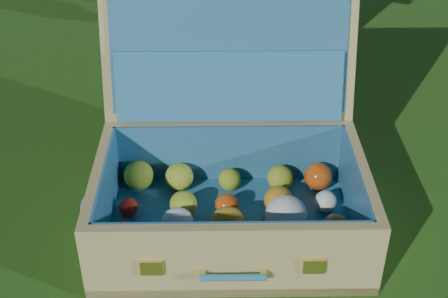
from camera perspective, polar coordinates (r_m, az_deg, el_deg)
ground at (r=1.68m, az=3.06°, el=-3.67°), size 60.00×60.00×0.00m
stray_ball at (r=1.59m, az=-11.58°, el=-5.22°), size 0.08×0.08×0.08m
suitcase at (r=1.51m, az=0.62°, el=-0.51°), size 0.73×0.68×0.60m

